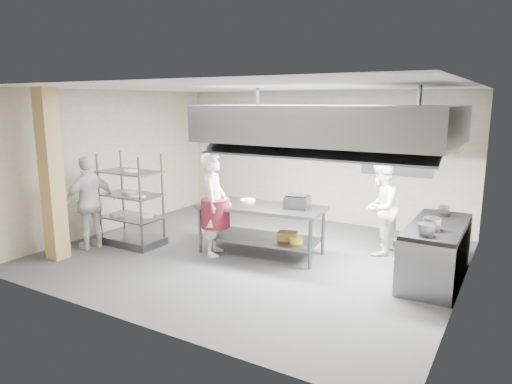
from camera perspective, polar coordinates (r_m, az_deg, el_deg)
The scene contains 23 objects.
floor at distance 8.42m, azimuth -0.59°, elevation -7.87°, with size 7.00×7.00×0.00m, color #373739.
ceiling at distance 7.96m, azimuth -0.64°, elevation 12.99°, with size 7.00×7.00×0.00m, color silver.
wall_back at distance 10.71m, azimuth 7.77°, elevation 4.41°, with size 7.00×7.00×0.00m, color gray.
wall_left at distance 10.30m, azimuth -17.53°, elevation 3.72°, with size 6.00×6.00×0.00m, color gray.
wall_right at distance 6.95m, azimuth 24.90°, elevation -0.26°, with size 6.00×6.00×0.00m, color gray.
column at distance 8.67m, azimuth -24.20°, elevation 1.90°, with size 0.30×0.30×3.00m, color tan.
exhaust_hood at distance 7.75m, azimuth 9.28°, elevation 8.45°, with size 4.00×2.50×0.60m, color gray.
hood_strip_a at distance 8.14m, azimuth 3.27°, elevation 6.45°, with size 1.60×0.12×0.04m, color white.
hood_strip_b at distance 7.49m, azimuth 15.65°, elevation 5.63°, with size 1.60×0.12×0.04m, color white.
wall_shelf at distance 10.00m, azimuth 16.96°, elevation 3.54°, with size 1.50×0.28×0.04m, color gray.
island at distance 8.36m, azimuth 0.63°, elevation -4.75°, with size 2.27×0.95×0.91m, color slate, non-canonical shape.
island_worktop at distance 8.25m, azimuth 0.64°, elevation -1.91°, with size 2.27×0.95×0.06m, color gray.
island_undershelf at distance 8.40m, azimuth 0.63°, elevation -5.77°, with size 2.09×0.85×0.04m, color slate.
pass_rack at distance 9.13m, azimuth -15.35°, elevation -0.95°, with size 1.19×0.69×1.78m, color slate, non-canonical shape.
cooking_range at distance 7.74m, azimuth 21.53°, elevation -7.16°, with size 0.80×2.00×0.84m, color slate.
range_top at distance 7.62m, azimuth 21.77°, elevation -3.94°, with size 0.78×1.96×0.06m, color black.
chef_head at distance 8.27m, azimuth -5.29°, elevation -1.57°, with size 0.68×0.45×1.86m, color silver.
chef_line at distance 8.58m, azimuth 15.27°, elevation -1.95°, with size 0.83×0.65×1.72m, color silver.
chef_plating at distance 9.15m, azimuth -20.04°, elevation -1.24°, with size 1.04×0.43×1.77m, color white.
griddle at distance 8.10m, azimuth 5.15°, elevation -1.24°, with size 0.42×0.33×0.20m, color slate.
wicker_basket at distance 8.20m, azimuth 3.98°, elevation -5.51°, with size 0.35×0.24×0.15m, color olive.
stockpot at distance 7.23m, azimuth 21.15°, elevation -3.70°, with size 0.26×0.26×0.18m, color gray.
plate_stack at distance 9.21m, azimuth -15.24°, elevation -2.89°, with size 0.28×0.28×0.05m, color silver.
Camera 1 is at (4.13, -6.80, 2.77)m, focal length 32.00 mm.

